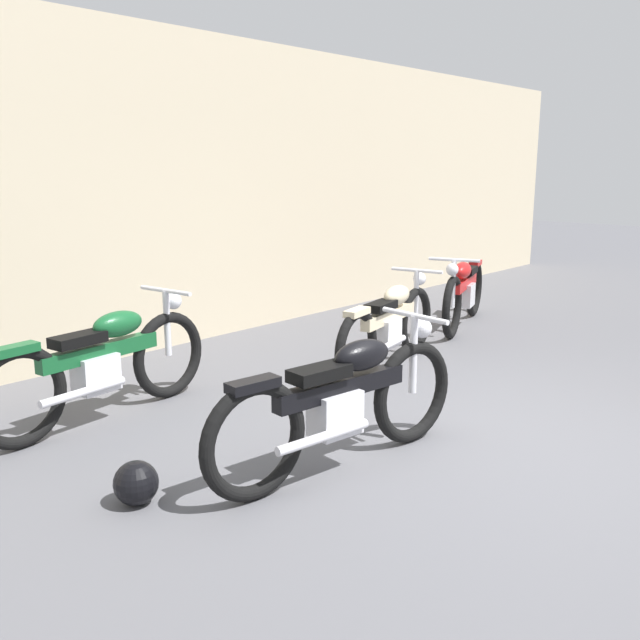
# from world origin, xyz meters

# --- Properties ---
(ground_plane) EXTENTS (40.00, 40.00, 0.00)m
(ground_plane) POSITION_xyz_m (0.00, 0.00, 0.00)
(ground_plane) COLOR #56565B
(building_wall) EXTENTS (18.00, 0.30, 3.38)m
(building_wall) POSITION_xyz_m (0.00, 4.22, 1.69)
(building_wall) COLOR beige
(building_wall) RESTS_ON ground_plane
(helmet) EXTENTS (0.27, 0.27, 0.27)m
(helmet) POSITION_xyz_m (-2.24, 1.20, 0.13)
(helmet) COLOR black
(helmet) RESTS_ON ground_plane
(motorcycle_cream) EXTENTS (2.02, 0.66, 0.91)m
(motorcycle_cream) POSITION_xyz_m (1.03, 1.78, 0.44)
(motorcycle_cream) COLOR black
(motorcycle_cream) RESTS_ON ground_plane
(motorcycle_black) EXTENTS (2.12, 0.59, 0.95)m
(motorcycle_black) POSITION_xyz_m (-1.03, 0.63, 0.46)
(motorcycle_black) COLOR black
(motorcycle_black) RESTS_ON ground_plane
(motorcycle_green) EXTENTS (2.12, 0.59, 0.95)m
(motorcycle_green) POSITION_xyz_m (-1.60, 2.60, 0.46)
(motorcycle_green) COLOR black
(motorcycle_green) RESTS_ON ground_plane
(motorcycle_red) EXTENTS (2.00, 0.89, 0.94)m
(motorcycle_red) POSITION_xyz_m (3.13, 2.18, 0.45)
(motorcycle_red) COLOR black
(motorcycle_red) RESTS_ON ground_plane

